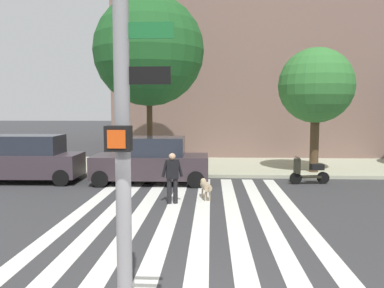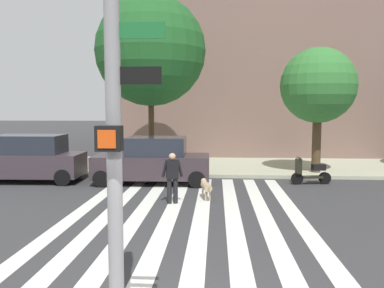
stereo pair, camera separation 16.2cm
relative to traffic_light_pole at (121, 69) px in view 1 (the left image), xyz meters
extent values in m
plane|color=#353538|center=(0.96, 6.71, -3.52)|extent=(160.00, 160.00, 0.00)
cube|color=#B0B196|center=(0.96, 15.71, -3.45)|extent=(80.00, 6.00, 0.15)
cube|color=silver|center=(-2.84, 6.71, -3.52)|extent=(0.45, 11.39, 0.01)
cube|color=silver|center=(-1.94, 6.71, -3.52)|extent=(0.45, 11.39, 0.01)
cube|color=silver|center=(-1.04, 6.71, -3.52)|extent=(0.45, 11.39, 0.01)
cube|color=silver|center=(-0.14, 6.71, -3.52)|extent=(0.45, 11.39, 0.01)
cube|color=silver|center=(0.76, 6.71, -3.52)|extent=(0.45, 11.39, 0.01)
cube|color=silver|center=(1.66, 6.71, -3.52)|extent=(0.45, 11.39, 0.01)
cube|color=silver|center=(2.56, 6.71, -3.52)|extent=(0.45, 11.39, 0.01)
cube|color=silver|center=(3.46, 6.71, -3.52)|extent=(0.45, 11.39, 0.01)
cylinder|color=gray|center=(-0.01, 0.05, -0.47)|extent=(0.18, 0.18, 5.80)
cube|color=black|center=(-0.01, -0.15, -0.77)|extent=(0.28, 0.18, 0.28)
cube|color=#E54C14|center=(-0.01, -0.25, -0.77)|extent=(0.20, 0.01, 0.20)
cube|color=#19662D|center=(0.29, 0.05, 0.43)|extent=(0.60, 0.03, 0.18)
cube|color=black|center=(0.27, 0.05, -0.07)|extent=(0.56, 0.03, 0.20)
cube|color=#3C3139|center=(-6.79, 11.42, -2.80)|extent=(4.77, 1.98, 0.94)
cube|color=#232833|center=(-6.60, 11.43, -1.95)|extent=(2.82, 1.70, 0.77)
cylinder|color=black|center=(-4.88, 10.64, -3.19)|extent=(0.67, 0.24, 0.66)
cylinder|color=black|center=(-4.93, 12.32, -3.19)|extent=(0.67, 0.24, 0.66)
cube|color=#362C32|center=(-1.45, 11.42, -2.82)|extent=(4.70, 2.04, 0.90)
cube|color=#232833|center=(-1.26, 11.43, -2.00)|extent=(2.37, 1.77, 0.74)
cylinder|color=black|center=(-3.29, 10.49, -3.19)|extent=(0.66, 0.23, 0.66)
cylinder|color=black|center=(-3.32, 12.29, -3.19)|extent=(0.66, 0.23, 0.66)
cylinder|color=black|center=(0.42, 10.55, -3.19)|extent=(0.66, 0.23, 0.66)
cylinder|color=black|center=(0.39, 12.36, -3.19)|extent=(0.66, 0.23, 0.66)
cylinder|color=black|center=(4.43, 11.49, -3.28)|extent=(0.49, 0.17, 0.48)
cylinder|color=black|center=(5.57, 11.65, -3.28)|extent=(0.49, 0.21, 0.48)
cube|color=black|center=(5.05, 11.58, -3.23)|extent=(0.84, 0.43, 0.08)
cube|color=black|center=(5.30, 11.61, -2.83)|extent=(0.56, 0.37, 0.24)
cube|color=black|center=(4.48, 11.50, -2.78)|extent=(0.24, 0.31, 0.60)
cylinder|color=black|center=(4.48, 11.50, -2.43)|extent=(0.11, 0.50, 0.04)
cylinder|color=#4C3823|center=(-1.84, 13.72, -1.31)|extent=(0.27, 0.27, 4.13)
sphere|color=#1E5623|center=(-1.84, 13.72, 2.14)|extent=(5.03, 5.03, 5.03)
cylinder|color=#4C3823|center=(5.72, 13.73, -1.87)|extent=(0.40, 0.40, 3.00)
sphere|color=#337533|center=(5.72, 13.73, 0.56)|extent=(3.38, 3.38, 3.38)
cylinder|color=black|center=(-0.33, 8.00, -3.11)|extent=(0.18, 0.18, 0.82)
cylinder|color=black|center=(-0.13, 8.05, -3.11)|extent=(0.18, 0.18, 0.82)
cube|color=black|center=(-0.23, 8.03, -2.40)|extent=(0.42, 0.32, 0.60)
cylinder|color=black|center=(-0.46, 7.97, -2.37)|extent=(0.24, 0.14, 0.57)
cylinder|color=black|center=(0.00, 8.08, -2.37)|extent=(0.24, 0.14, 0.57)
sphere|color=tan|center=(-0.23, 8.03, -1.99)|extent=(0.26, 0.26, 0.22)
cylinder|color=tan|center=(0.85, 8.64, -3.07)|extent=(0.41, 0.75, 0.26)
sphere|color=tan|center=(0.75, 9.06, -2.97)|extent=(0.24, 0.24, 0.20)
cylinder|color=tan|center=(0.95, 8.19, -3.02)|extent=(0.09, 0.24, 0.16)
cylinder|color=tan|center=(0.72, 8.87, -3.36)|extent=(0.07, 0.07, 0.32)
cylinder|color=tan|center=(0.86, 8.90, -3.36)|extent=(0.07, 0.07, 0.32)
cylinder|color=tan|center=(0.83, 8.38, -3.36)|extent=(0.07, 0.07, 0.32)
cylinder|color=tan|center=(0.97, 8.41, -3.36)|extent=(0.07, 0.07, 0.32)
camera|label=1|loc=(1.01, -4.42, -0.43)|focal=36.91mm
camera|label=2|loc=(1.17, -4.42, -0.43)|focal=36.91mm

